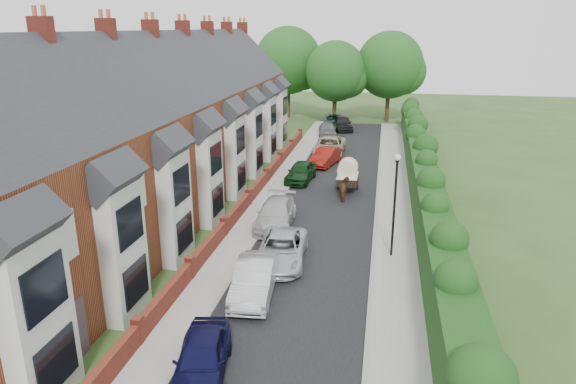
# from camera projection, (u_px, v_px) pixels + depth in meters

# --- Properties ---
(ground) EXTENTS (140.00, 140.00, 0.00)m
(ground) POSITION_uv_depth(u_px,v_px,m) (310.00, 290.00, 21.82)
(ground) COLOR #2D4C1E
(ground) RESTS_ON ground
(road) EXTENTS (6.00, 58.00, 0.02)m
(road) POSITION_uv_depth(u_px,v_px,m) (327.00, 205.00, 32.19)
(road) COLOR black
(road) RESTS_ON ground
(pavement_hedge_side) EXTENTS (2.20, 58.00, 0.12)m
(pavement_hedge_side) POSITION_uv_depth(u_px,v_px,m) (394.00, 208.00, 31.46)
(pavement_hedge_side) COLOR #9D9A94
(pavement_hedge_side) RESTS_ON ground
(pavement_house_side) EXTENTS (1.70, 58.00, 0.12)m
(pavement_house_side) POSITION_uv_depth(u_px,v_px,m) (268.00, 201.00, 32.85)
(pavement_house_side) COLOR #9D9A94
(pavement_house_side) RESTS_ON ground
(kerb_hedge_side) EXTENTS (0.18, 58.00, 0.13)m
(kerb_hedge_side) POSITION_uv_depth(u_px,v_px,m) (377.00, 207.00, 31.64)
(kerb_hedge_side) COLOR gray
(kerb_hedge_side) RESTS_ON ground
(kerb_house_side) EXTENTS (0.18, 58.00, 0.13)m
(kerb_house_side) POSITION_uv_depth(u_px,v_px,m) (280.00, 201.00, 32.71)
(kerb_house_side) COLOR gray
(kerb_house_side) RESTS_ON ground
(hedge) EXTENTS (2.10, 58.00, 2.85)m
(hedge) POSITION_uv_depth(u_px,v_px,m) (426.00, 186.00, 30.67)
(hedge) COLOR #193711
(hedge) RESTS_ON ground
(terrace_row) EXTENTS (9.05, 40.50, 11.50)m
(terrace_row) POSITION_uv_depth(u_px,v_px,m) (160.00, 132.00, 31.69)
(terrace_row) COLOR brown
(terrace_row) RESTS_ON ground
(garden_wall_row) EXTENTS (0.35, 40.35, 1.10)m
(garden_wall_row) POSITION_uv_depth(u_px,v_px,m) (248.00, 199.00, 31.97)
(garden_wall_row) COLOR maroon
(garden_wall_row) RESTS_ON ground
(lamppost) EXTENTS (0.32, 0.32, 5.16)m
(lamppost) POSITION_uv_depth(u_px,v_px,m) (395.00, 193.00, 23.95)
(lamppost) COLOR black
(lamppost) RESTS_ON ground
(tree_far_left) EXTENTS (7.14, 6.80, 9.29)m
(tree_far_left) POSITION_uv_depth(u_px,v_px,m) (339.00, 73.00, 58.01)
(tree_far_left) COLOR #332316
(tree_far_left) RESTS_ON ground
(tree_far_right) EXTENTS (7.98, 7.60, 10.31)m
(tree_far_right) POSITION_uv_depth(u_px,v_px,m) (393.00, 67.00, 58.63)
(tree_far_right) COLOR #332316
(tree_far_right) RESTS_ON ground
(tree_far_back) EXTENTS (8.40, 8.00, 10.82)m
(tree_far_back) POSITION_uv_depth(u_px,v_px,m) (292.00, 62.00, 61.58)
(tree_far_back) COLOR #332316
(tree_far_back) RESTS_ON ground
(car_navy) EXTENTS (2.33, 4.26, 1.37)m
(car_navy) POSITION_uv_depth(u_px,v_px,m) (202.00, 358.00, 16.27)
(car_navy) COLOR #0B0C34
(car_navy) RESTS_ON ground
(car_silver_a) EXTENTS (1.93, 4.56, 1.46)m
(car_silver_a) POSITION_uv_depth(u_px,v_px,m) (255.00, 279.00, 21.25)
(car_silver_a) COLOR #B9B9BE
(car_silver_a) RESTS_ON ground
(car_silver_b) EXTENTS (2.56, 4.95, 1.33)m
(car_silver_b) POSITION_uv_depth(u_px,v_px,m) (281.00, 249.00, 24.24)
(car_silver_b) COLOR silver
(car_silver_b) RESTS_ON ground
(car_white) EXTENTS (2.22, 4.97, 1.42)m
(car_white) POSITION_uv_depth(u_px,v_px,m) (276.00, 214.00, 28.67)
(car_white) COLOR #B9B9B9
(car_white) RESTS_ON ground
(car_green) EXTENTS (2.06, 4.31, 1.42)m
(car_green) POSITION_uv_depth(u_px,v_px,m) (301.00, 172.00, 37.00)
(car_green) COLOR black
(car_green) RESTS_ON ground
(car_red) EXTENTS (2.43, 4.45, 1.39)m
(car_red) POSITION_uv_depth(u_px,v_px,m) (326.00, 157.00, 41.37)
(car_red) COLOR maroon
(car_red) RESTS_ON ground
(car_beige) EXTENTS (2.53, 5.49, 1.52)m
(car_beige) POSITION_uv_depth(u_px,v_px,m) (330.00, 146.00, 44.67)
(car_beige) COLOR #C7B490
(car_beige) RESTS_ON ground
(car_grey) EXTENTS (2.31, 4.57, 1.27)m
(car_grey) POSITION_uv_depth(u_px,v_px,m) (327.00, 130.00, 52.51)
(car_grey) COLOR slate
(car_grey) RESTS_ON ground
(car_black) EXTENTS (2.79, 4.84, 1.55)m
(car_black) POSITION_uv_depth(u_px,v_px,m) (343.00, 123.00, 55.39)
(car_black) COLOR black
(car_black) RESTS_ON ground
(horse) EXTENTS (0.94, 1.73, 1.40)m
(horse) POSITION_uv_depth(u_px,v_px,m) (345.00, 189.00, 33.02)
(horse) COLOR #54321E
(horse) RESTS_ON ground
(horse_cart) EXTENTS (1.42, 3.14, 2.27)m
(horse_cart) POSITION_uv_depth(u_px,v_px,m) (348.00, 173.00, 34.51)
(horse_cart) COLOR black
(horse_cart) RESTS_ON ground
(car_extra_far) EXTENTS (2.75, 5.43, 1.47)m
(car_extra_far) POSITION_uv_depth(u_px,v_px,m) (335.00, 122.00, 56.45)
(car_extra_far) COLOR black
(car_extra_far) RESTS_ON ground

